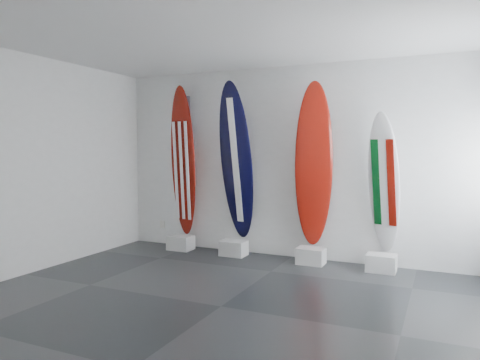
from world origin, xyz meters
The scene contains 14 objects.
floor centered at (0.00, 0.00, 0.00)m, with size 6.00×6.00×0.00m, color black.
ceiling centered at (0.00, 0.00, 3.00)m, with size 6.00×6.00×0.00m, color white.
wall_back centered at (0.00, 2.50, 1.50)m, with size 6.00×6.00×0.00m, color white.
wall_front centered at (0.00, -2.50, 1.50)m, with size 6.00×6.00×0.00m, color white.
wall_left centered at (-3.00, 0.00, 1.50)m, with size 5.00×5.00×0.00m, color white.
display_block_usa centered at (-1.88, 2.18, 0.12)m, with size 0.40×0.30×0.24m, color silver.
surfboard_usa centered at (-1.88, 2.28, 1.50)m, with size 0.57×0.08×2.53m, color maroon.
display_block_navy centered at (-0.88, 2.18, 0.12)m, with size 0.40×0.30×0.24m, color silver.
surfboard_navy centered at (-0.88, 2.28, 1.50)m, with size 0.58×0.08×2.57m, color black.
display_block_swiss centered at (0.39, 2.18, 0.12)m, with size 0.40×0.30×0.24m, color silver.
surfboard_swiss centered at (0.39, 2.28, 1.47)m, with size 0.56×0.08×2.47m, color maroon.
display_block_italy centered at (1.40, 2.18, 0.12)m, with size 0.40×0.30×0.24m, color silver.
surfboard_italy centered at (1.40, 2.28, 1.23)m, with size 0.45×0.08×2.01m, color white.
wall_outlet centered at (-2.45, 2.48, 0.35)m, with size 0.09×0.02×0.13m, color silver.
Camera 1 is at (2.19, -4.28, 1.72)m, focal length 33.81 mm.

